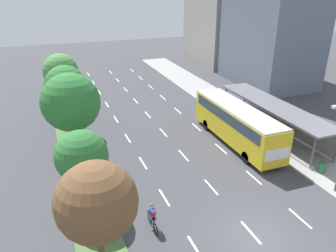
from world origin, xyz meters
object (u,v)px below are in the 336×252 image
median_tree_fifth (61,71)px  median_tree_third (71,102)px  median_tree_second (82,156)px  cyclist (153,218)px  median_tree_nearest (96,202)px  median_tree_fourth (65,86)px  bus (237,121)px  trash_bin (322,168)px  bus_shelter (275,116)px

median_tree_fifth → median_tree_third: bearing=-90.5°
median_tree_second → median_tree_third: size_ratio=0.73×
median_tree_second → cyclist: bearing=-45.3°
median_tree_nearest → median_tree_third: bearing=89.0°
median_tree_fourth → cyclist: bearing=-79.1°
median_tree_nearest → median_tree_fifth: (0.33, 24.78, -0.26)m
bus → median_tree_third: (-13.55, 1.36, 2.98)m
median_tree_second → median_tree_fourth: (0.23, 12.39, 0.83)m
bus → median_tree_fifth: 19.38m
cyclist → median_tree_nearest: bearing=-139.2°
median_tree_fourth → trash_bin: (16.66, -14.46, -3.98)m
bus → median_tree_fourth: median_tree_fourth is taller
median_tree_third → median_tree_fourth: 6.22m
median_tree_nearest → median_tree_third: 12.40m
cyclist → trash_bin: (13.62, 1.24, -0.22)m
bus_shelter → median_tree_nearest: size_ratio=2.16×
bus_shelter → trash_bin: bearing=-98.5°
median_tree_second → trash_bin: median_tree_second is taller
bus_shelter → cyclist: (-14.71, -8.45, -1.07)m
bus → median_tree_third: bearing=174.3°
trash_bin → median_tree_fifth: bearing=128.9°
median_tree_fifth → trash_bin: bearing=-51.1°
median_tree_fifth → bus_shelter: bearing=-37.2°
median_tree_nearest → median_tree_fourth: (0.31, 18.59, -0.17)m
median_tree_second → median_tree_fifth: 18.60m
median_tree_second → median_tree_nearest: bearing=-90.7°
median_tree_fourth → median_tree_fifth: size_ratio=1.02×
bus_shelter → bus: bus is taller
median_tree_second → median_tree_fourth: size_ratio=0.83×
cyclist → median_tree_fifth: size_ratio=0.29×
median_tree_second → median_tree_third: bearing=88.7°
median_tree_fourth → trash_bin: 22.42m
median_tree_third → median_tree_fifth: size_ratio=1.15×
bus_shelter → median_tree_fifth: 22.40m
bus → median_tree_third: 13.94m
median_tree_nearest → median_tree_fifth: size_ratio=1.03×
bus → cyclist: 13.29m
cyclist → median_tree_second: size_ratio=0.35×
median_tree_fifth → cyclist: bearing=-82.2°
bus_shelter → cyclist: 16.99m
bus_shelter → median_tree_fifth: median_tree_fifth is taller
cyclist → median_tree_fifth: 22.41m
bus → median_tree_second: bearing=-160.6°
median_tree_nearest → median_tree_second: median_tree_nearest is taller
bus_shelter → cyclist: bus_shelter is taller
bus → median_tree_second: median_tree_second is taller
bus_shelter → trash_bin: (-1.08, -7.21, -1.29)m
median_tree_second → trash_bin: bearing=-7.0°
median_tree_third → median_tree_fourth: bearing=89.1°
bus → trash_bin: 7.75m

